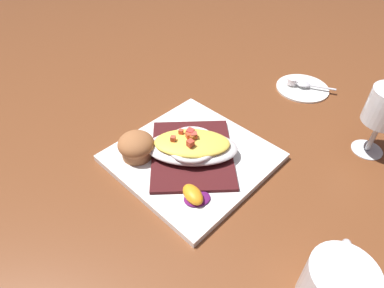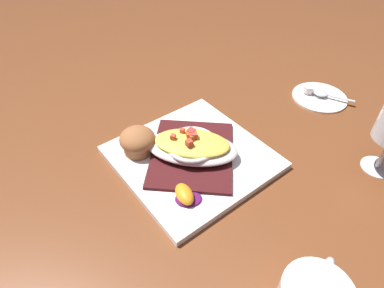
{
  "view_description": "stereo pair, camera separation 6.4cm",
  "coord_description": "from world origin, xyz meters",
  "px_view_note": "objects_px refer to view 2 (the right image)",
  "views": [
    {
      "loc": [
        0.3,
        -0.36,
        0.48
      ],
      "look_at": [
        0.0,
        0.0,
        0.04
      ],
      "focal_mm": 30.32,
      "sensor_mm": 36.0,
      "label": 1
    },
    {
      "loc": [
        0.34,
        -0.32,
        0.48
      ],
      "look_at": [
        0.0,
        0.0,
        0.04
      ],
      "focal_mm": 30.32,
      "sensor_mm": 36.0,
      "label": 2
    }
  ],
  "objects_px": {
    "square_plate": "(192,157)",
    "creamer_saucer": "(320,96)",
    "spoon": "(323,94)",
    "gratin_dish": "(192,146)",
    "muffin": "(138,141)",
    "orange_garnish": "(185,195)",
    "creamer_cup_0": "(309,89)"
  },
  "relations": [
    {
      "from": "orange_garnish",
      "to": "spoon",
      "type": "distance_m",
      "value": 0.47
    },
    {
      "from": "gratin_dish",
      "to": "creamer_saucer",
      "type": "height_order",
      "value": "gratin_dish"
    },
    {
      "from": "square_plate",
      "to": "muffin",
      "type": "height_order",
      "value": "muffin"
    },
    {
      "from": "orange_garnish",
      "to": "creamer_cup_0",
      "type": "xyz_separation_m",
      "value": [
        -0.05,
        0.46,
        -0.01
      ]
    },
    {
      "from": "muffin",
      "to": "creamer_saucer",
      "type": "height_order",
      "value": "muffin"
    },
    {
      "from": "gratin_dish",
      "to": "creamer_cup_0",
      "type": "distance_m",
      "value": 0.38
    },
    {
      "from": "square_plate",
      "to": "gratin_dish",
      "type": "relative_size",
      "value": 1.38
    },
    {
      "from": "muffin",
      "to": "spoon",
      "type": "relative_size",
      "value": 0.72
    },
    {
      "from": "orange_garnish",
      "to": "creamer_cup_0",
      "type": "bearing_deg",
      "value": 95.61
    },
    {
      "from": "square_plate",
      "to": "creamer_saucer",
      "type": "bearing_deg",
      "value": 81.75
    },
    {
      "from": "creamer_saucer",
      "to": "spoon",
      "type": "xyz_separation_m",
      "value": [
        0.0,
        0.0,
        0.01
      ]
    },
    {
      "from": "creamer_saucer",
      "to": "spoon",
      "type": "distance_m",
      "value": 0.01
    },
    {
      "from": "spoon",
      "to": "square_plate",
      "type": "bearing_deg",
      "value": -98.91
    },
    {
      "from": "muffin",
      "to": "creamer_cup_0",
      "type": "height_order",
      "value": "muffin"
    },
    {
      "from": "spoon",
      "to": "creamer_cup_0",
      "type": "bearing_deg",
      "value": -159.33
    },
    {
      "from": "muffin",
      "to": "orange_garnish",
      "type": "bearing_deg",
      "value": -4.18
    },
    {
      "from": "square_plate",
      "to": "orange_garnish",
      "type": "xyz_separation_m",
      "value": [
        0.07,
        -0.08,
        0.02
      ]
    },
    {
      "from": "muffin",
      "to": "creamer_saucer",
      "type": "relative_size",
      "value": 0.53
    },
    {
      "from": "spoon",
      "to": "muffin",
      "type": "bearing_deg",
      "value": -107.39
    },
    {
      "from": "orange_garnish",
      "to": "creamer_saucer",
      "type": "height_order",
      "value": "orange_garnish"
    },
    {
      "from": "gratin_dish",
      "to": "muffin",
      "type": "relative_size",
      "value": 2.86
    },
    {
      "from": "orange_garnish",
      "to": "gratin_dish",
      "type": "bearing_deg",
      "value": 131.52
    },
    {
      "from": "gratin_dish",
      "to": "spoon",
      "type": "height_order",
      "value": "gratin_dish"
    },
    {
      "from": "creamer_saucer",
      "to": "spoon",
      "type": "height_order",
      "value": "spoon"
    },
    {
      "from": "creamer_saucer",
      "to": "muffin",
      "type": "bearing_deg",
      "value": -106.9
    },
    {
      "from": "creamer_saucer",
      "to": "spoon",
      "type": "relative_size",
      "value": 1.37
    },
    {
      "from": "spoon",
      "to": "creamer_cup_0",
      "type": "height_order",
      "value": "creamer_cup_0"
    },
    {
      "from": "spoon",
      "to": "gratin_dish",
      "type": "bearing_deg",
      "value": -98.92
    },
    {
      "from": "orange_garnish",
      "to": "spoon",
      "type": "bearing_deg",
      "value": 91.44
    },
    {
      "from": "creamer_saucer",
      "to": "creamer_cup_0",
      "type": "bearing_deg",
      "value": -159.33
    },
    {
      "from": "square_plate",
      "to": "spoon",
      "type": "bearing_deg",
      "value": 81.09
    },
    {
      "from": "gratin_dish",
      "to": "creamer_saucer",
      "type": "distance_m",
      "value": 0.4
    }
  ]
}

